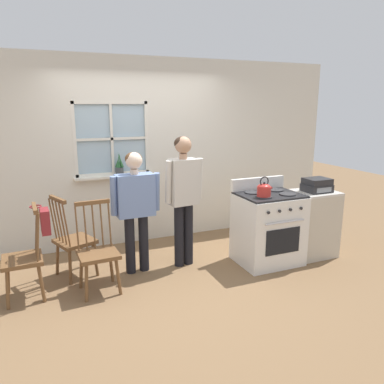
{
  "coord_description": "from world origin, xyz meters",
  "views": [
    {
      "loc": [
        -1.41,
        -3.93,
        2.03
      ],
      "look_at": [
        0.3,
        0.13,
        1.0
      ],
      "focal_mm": 35.0,
      "sensor_mm": 36.0,
      "label": 1
    }
  ],
  "objects_px": {
    "chair_by_window": "(24,259)",
    "chair_near_wall": "(73,241)",
    "chair_center_cluster": "(98,253)",
    "person_teen_center": "(183,189)",
    "side_counter": "(313,223)",
    "stereo": "(317,185)",
    "potted_plant": "(119,167)",
    "stove": "(268,227)",
    "person_elderly_left": "(135,201)",
    "kettle": "(264,189)",
    "handbag": "(45,221)"
  },
  "relations": [
    {
      "from": "chair_by_window",
      "to": "chair_near_wall",
      "type": "distance_m",
      "value": 0.63
    },
    {
      "from": "chair_center_cluster",
      "to": "person_teen_center",
      "type": "height_order",
      "value": "person_teen_center"
    },
    {
      "from": "side_counter",
      "to": "stereo",
      "type": "relative_size",
      "value": 2.65
    },
    {
      "from": "side_counter",
      "to": "stereo",
      "type": "height_order",
      "value": "stereo"
    },
    {
      "from": "chair_by_window",
      "to": "potted_plant",
      "type": "distance_m",
      "value": 1.88
    },
    {
      "from": "chair_near_wall",
      "to": "stove",
      "type": "distance_m",
      "value": 2.45
    },
    {
      "from": "chair_center_cluster",
      "to": "stereo",
      "type": "distance_m",
      "value": 2.94
    },
    {
      "from": "potted_plant",
      "to": "side_counter",
      "type": "bearing_deg",
      "value": -30.73
    },
    {
      "from": "chair_center_cluster",
      "to": "potted_plant",
      "type": "height_order",
      "value": "potted_plant"
    },
    {
      "from": "chair_by_window",
      "to": "chair_center_cluster",
      "type": "xyz_separation_m",
      "value": [
        0.74,
        -0.14,
        0.0
      ]
    },
    {
      "from": "stove",
      "to": "potted_plant",
      "type": "xyz_separation_m",
      "value": [
        -1.62,
        1.36,
        0.7
      ]
    },
    {
      "from": "chair_by_window",
      "to": "stove",
      "type": "distance_m",
      "value": 2.92
    },
    {
      "from": "person_elderly_left",
      "to": "stereo",
      "type": "relative_size",
      "value": 4.39
    },
    {
      "from": "stove",
      "to": "kettle",
      "type": "bearing_deg",
      "value": -143.42
    },
    {
      "from": "person_elderly_left",
      "to": "kettle",
      "type": "height_order",
      "value": "person_elderly_left"
    },
    {
      "from": "chair_near_wall",
      "to": "person_teen_center",
      "type": "distance_m",
      "value": 1.47
    },
    {
      "from": "stove",
      "to": "stereo",
      "type": "bearing_deg",
      "value": -3.99
    },
    {
      "from": "chair_by_window",
      "to": "stove",
      "type": "bearing_deg",
      "value": 83.86
    },
    {
      "from": "person_teen_center",
      "to": "kettle",
      "type": "xyz_separation_m",
      "value": [
        0.87,
        -0.48,
        0.02
      ]
    },
    {
      "from": "chair_by_window",
      "to": "kettle",
      "type": "bearing_deg",
      "value": 80.88
    },
    {
      "from": "person_elderly_left",
      "to": "potted_plant",
      "type": "distance_m",
      "value": 1.02
    },
    {
      "from": "person_elderly_left",
      "to": "stove",
      "type": "xyz_separation_m",
      "value": [
        1.65,
        -0.38,
        -0.43
      ]
    },
    {
      "from": "chair_by_window",
      "to": "chair_center_cluster",
      "type": "bearing_deg",
      "value": 76.84
    },
    {
      "from": "chair_by_window",
      "to": "chair_center_cluster",
      "type": "distance_m",
      "value": 0.75
    },
    {
      "from": "chair_near_wall",
      "to": "person_elderly_left",
      "type": "distance_m",
      "value": 0.88
    },
    {
      "from": "chair_near_wall",
      "to": "person_elderly_left",
      "type": "height_order",
      "value": "person_elderly_left"
    },
    {
      "from": "stove",
      "to": "chair_by_window",
      "type": "bearing_deg",
      "value": 176.1
    },
    {
      "from": "person_teen_center",
      "to": "stove",
      "type": "relative_size",
      "value": 1.53
    },
    {
      "from": "person_teen_center",
      "to": "side_counter",
      "type": "height_order",
      "value": "person_teen_center"
    },
    {
      "from": "stove",
      "to": "handbag",
      "type": "relative_size",
      "value": 3.53
    },
    {
      "from": "side_counter",
      "to": "kettle",
      "type": "bearing_deg",
      "value": -173.38
    },
    {
      "from": "chair_by_window",
      "to": "kettle",
      "type": "distance_m",
      "value": 2.82
    },
    {
      "from": "person_teen_center",
      "to": "handbag",
      "type": "distance_m",
      "value": 1.65
    },
    {
      "from": "chair_center_cluster",
      "to": "side_counter",
      "type": "relative_size",
      "value": 1.12
    },
    {
      "from": "kettle",
      "to": "chair_near_wall",
      "type": "bearing_deg",
      "value": 162.99
    },
    {
      "from": "chair_by_window",
      "to": "handbag",
      "type": "distance_m",
      "value": 0.45
    },
    {
      "from": "stove",
      "to": "stereo",
      "type": "height_order",
      "value": "stove"
    },
    {
      "from": "chair_near_wall",
      "to": "chair_center_cluster",
      "type": "xyz_separation_m",
      "value": [
        0.21,
        -0.49,
        0.0
      ]
    },
    {
      "from": "person_elderly_left",
      "to": "stereo",
      "type": "bearing_deg",
      "value": -11.99
    },
    {
      "from": "handbag",
      "to": "chair_by_window",
      "type": "bearing_deg",
      "value": -177.75
    },
    {
      "from": "person_teen_center",
      "to": "potted_plant",
      "type": "xyz_separation_m",
      "value": [
        -0.58,
        1.01,
        0.17
      ]
    },
    {
      "from": "stove",
      "to": "kettle",
      "type": "xyz_separation_m",
      "value": [
        -0.18,
        -0.13,
        0.55
      ]
    },
    {
      "from": "person_elderly_left",
      "to": "stereo",
      "type": "distance_m",
      "value": 2.4
    },
    {
      "from": "person_elderly_left",
      "to": "person_teen_center",
      "type": "height_order",
      "value": "person_teen_center"
    },
    {
      "from": "chair_center_cluster",
      "to": "potted_plant",
      "type": "relative_size",
      "value": 2.97
    },
    {
      "from": "person_teen_center",
      "to": "potted_plant",
      "type": "distance_m",
      "value": 1.18
    },
    {
      "from": "chair_by_window",
      "to": "person_teen_center",
      "type": "distance_m",
      "value": 1.95
    },
    {
      "from": "stereo",
      "to": "side_counter",
      "type": "bearing_deg",
      "value": 90.0
    },
    {
      "from": "chair_near_wall",
      "to": "person_teen_center",
      "type": "xyz_separation_m",
      "value": [
        1.34,
        -0.2,
        0.56
      ]
    },
    {
      "from": "chair_center_cluster",
      "to": "kettle",
      "type": "relative_size",
      "value": 4.08
    }
  ]
}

